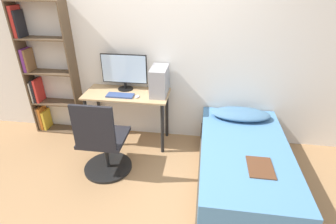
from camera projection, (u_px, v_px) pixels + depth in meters
ground_plane at (135, 203)px, 2.77m from camera, size 14.00×14.00×0.00m
wall_back at (156, 51)px, 3.39m from camera, size 8.00×0.05×2.50m
desk at (127, 102)px, 3.50m from camera, size 1.11×0.50×0.75m
bookshelf at (43, 76)px, 3.65m from camera, size 0.71×0.23×1.86m
office_chair at (103, 146)px, 3.03m from camera, size 0.58×0.58×0.98m
bed at (243, 165)px, 2.92m from camera, size 0.97×1.80×0.50m
pillow at (241, 114)px, 3.33m from camera, size 0.74×0.36×0.11m
magazine at (260, 167)px, 2.50m from camera, size 0.24×0.32×0.01m
monitor at (124, 70)px, 3.44m from camera, size 0.61×0.21×0.48m
keyboard at (120, 95)px, 3.35m from camera, size 0.35×0.14×0.02m
pc_tower at (159, 81)px, 3.33m from camera, size 0.20×0.38×0.36m
mouse at (137, 96)px, 3.32m from camera, size 0.06×0.09×0.02m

